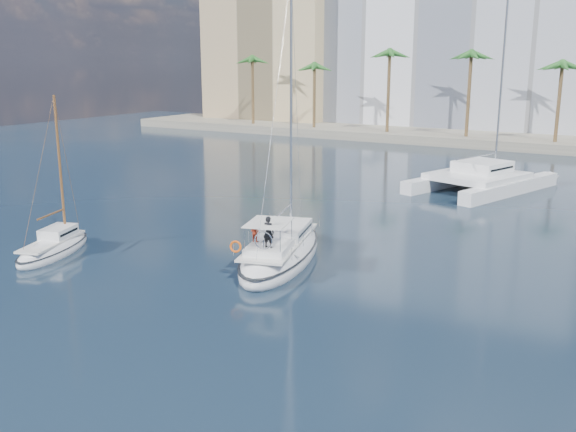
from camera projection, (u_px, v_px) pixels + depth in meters
The scene contains 10 objects.
ground at pixel (269, 275), 33.63m from camera, with size 160.00×160.00×0.00m, color black.
quay at pixel (517, 141), 84.40m from camera, with size 120.00×14.00×1.20m, color gray.
building_modern at pixel (459, 39), 97.19m from camera, with size 42.00×16.00×28.00m, color white.
building_tan_left at pixel (278, 59), 109.47m from camera, with size 22.00×14.00×22.00m, color tan.
palm_left at pixel (281, 64), 95.65m from camera, with size 3.60×3.60×12.30m.
palm_centre at pixel (517, 65), 78.76m from camera, with size 3.60×3.60×12.30m.
main_sloop at pixel (281, 252), 35.87m from camera, with size 6.47×11.59×16.41m.
small_sloop at pixel (54, 248), 37.14m from camera, with size 4.11×6.98×9.58m.
catamaran at pixel (480, 176), 55.27m from camera, with size 10.64×15.09×19.73m.
seagull at pixel (290, 255), 33.78m from camera, with size 1.15×0.49×0.21m.
Camera 1 is at (17.20, -26.92, 11.00)m, focal length 40.00 mm.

